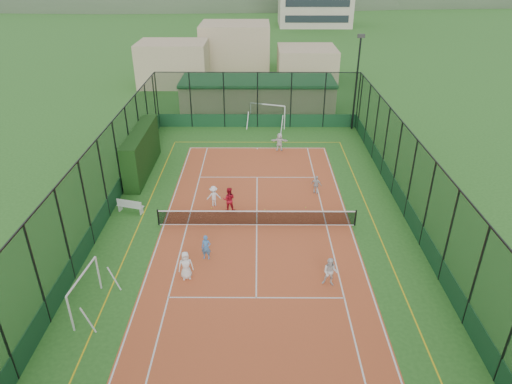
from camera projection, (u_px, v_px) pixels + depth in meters
ground at (257, 225)px, 26.95m from camera, size 300.00×300.00×0.00m
court_slab at (257, 225)px, 26.94m from camera, size 11.17×23.97×0.01m
tennis_net at (257, 217)px, 26.70m from camera, size 11.67×0.12×1.06m
perimeter_fence at (257, 188)px, 25.77m from camera, size 18.12×34.12×5.00m
floodlight_ne at (356, 84)px, 39.64m from camera, size 0.60×0.26×8.25m
clubhouse at (258, 95)px, 45.64m from camera, size 15.20×7.20×3.15m
hedge_left at (142, 152)px, 32.72m from camera, size 1.09×7.24×3.17m
white_bench at (130, 205)px, 28.06m from camera, size 1.74×0.90×0.94m
futsal_goal_near at (85, 292)px, 20.26m from camera, size 2.93×1.16×1.84m
futsal_goal_far at (267, 116)px, 41.35m from camera, size 3.46×1.95×2.15m
child_near_left at (186, 265)px, 22.25m from camera, size 0.83×0.64×1.51m
child_near_mid at (206, 247)px, 23.71m from camera, size 0.53×0.37×1.38m
child_near_right at (330, 272)px, 21.77m from camera, size 0.85×0.73×1.51m
child_far_left at (214, 196)px, 28.66m from camera, size 0.96×0.67×1.37m
child_far_right at (316, 185)px, 30.18m from camera, size 0.80×0.59×1.26m
child_far_back at (279, 142)px, 36.67m from camera, size 1.38×0.49×1.48m
coach at (229, 199)px, 28.05m from camera, size 0.79×0.62×1.60m
tennis_balls at (260, 211)px, 28.30m from camera, size 6.00×1.50×0.07m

